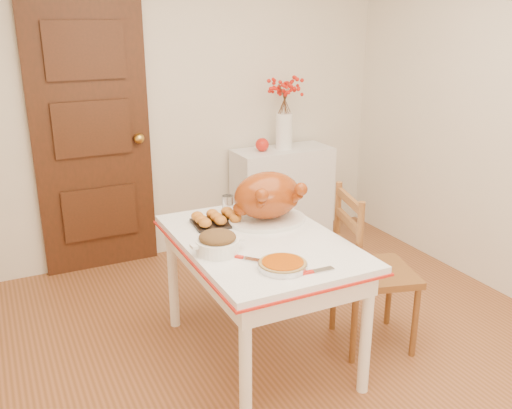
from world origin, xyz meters
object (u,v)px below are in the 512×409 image
pumpkin_pie (283,264)px  chair_oak (376,269)px  kitchen_table (260,299)px  turkey_platter (267,198)px  sideboard (282,196)px

pumpkin_pie → chair_oak: bearing=16.2°
kitchen_table → turkey_platter: (0.15, 0.21, 0.51)m
kitchen_table → pumpkin_pie: (-0.07, -0.39, 0.39)m
kitchen_table → pumpkin_pie: pumpkin_pie is taller
sideboard → pumpkin_pie: sideboard is taller
sideboard → kitchen_table: bearing=-122.8°
sideboard → turkey_platter: 1.56m
chair_oak → turkey_platter: turkey_platter is taller
kitchen_table → pumpkin_pie: 0.55m
sideboard → chair_oak: size_ratio=0.85×
kitchen_table → sideboard: bearing=57.2°
chair_oak → pumpkin_pie: 0.82m
turkey_platter → chair_oak: bearing=-48.5°
kitchen_table → chair_oak: (0.67, -0.17, 0.12)m
kitchen_table → pumpkin_pie: size_ratio=5.14×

